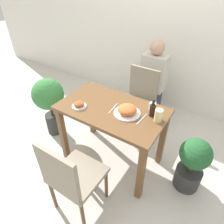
# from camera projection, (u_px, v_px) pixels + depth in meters

# --- Properties ---
(ground_plane) EXTENTS (16.00, 16.00, 0.00)m
(ground_plane) POSITION_uv_depth(u_px,v_px,m) (112.00, 158.00, 2.48)
(ground_plane) COLOR beige
(wall_back) EXTENTS (8.00, 0.05, 2.60)m
(wall_back) POSITION_uv_depth(u_px,v_px,m) (172.00, 22.00, 2.74)
(wall_back) COLOR white
(wall_back) RESTS_ON ground_plane
(dining_table) EXTENTS (1.09, 0.64, 0.76)m
(dining_table) POSITION_uv_depth(u_px,v_px,m) (112.00, 118.00, 2.10)
(dining_table) COLOR brown
(dining_table) RESTS_ON ground_plane
(chair_near) EXTENTS (0.42, 0.42, 0.89)m
(chair_near) POSITION_uv_depth(u_px,v_px,m) (71.00, 176.00, 1.68)
(chair_near) COLOR gray
(chair_near) RESTS_ON ground_plane
(chair_far) EXTENTS (0.42, 0.42, 0.89)m
(chair_far) POSITION_uv_depth(u_px,v_px,m) (139.00, 98.00, 2.66)
(chair_far) COLOR gray
(chair_far) RESTS_ON ground_plane
(food_plate) EXTENTS (0.26, 0.26, 0.09)m
(food_plate) POSITION_uv_depth(u_px,v_px,m) (127.00, 110.00, 1.93)
(food_plate) COLOR white
(food_plate) RESTS_ON dining_table
(side_plate) EXTENTS (0.15, 0.15, 0.06)m
(side_plate) POSITION_uv_depth(u_px,v_px,m) (79.00, 105.00, 2.03)
(side_plate) COLOR white
(side_plate) RESTS_ON dining_table
(drink_cup) EXTENTS (0.07, 0.07, 0.07)m
(drink_cup) POSITION_uv_depth(u_px,v_px,m) (152.00, 106.00, 1.99)
(drink_cup) COLOR white
(drink_cup) RESTS_ON dining_table
(juice_glass) EXTENTS (0.07, 0.07, 0.13)m
(juice_glass) POSITION_uv_depth(u_px,v_px,m) (158.00, 116.00, 1.82)
(juice_glass) COLOR beige
(juice_glass) RESTS_ON dining_table
(sauce_bottle) EXTENTS (0.06, 0.06, 0.18)m
(sauce_bottle) POSITION_uv_depth(u_px,v_px,m) (152.00, 110.00, 1.89)
(sauce_bottle) COLOR black
(sauce_bottle) RESTS_ON dining_table
(fork_utensil) EXTENTS (0.03, 0.19, 0.00)m
(fork_utensil) POSITION_uv_depth(u_px,v_px,m) (113.00, 108.00, 2.02)
(fork_utensil) COLOR silver
(fork_utensil) RESTS_ON dining_table
(spoon_utensil) EXTENTS (0.02, 0.20, 0.00)m
(spoon_utensil) POSITION_uv_depth(u_px,v_px,m) (142.00, 119.00, 1.88)
(spoon_utensil) COLOR silver
(spoon_utensil) RESTS_ON dining_table
(potted_plant_left) EXTENTS (0.40, 0.40, 0.82)m
(potted_plant_left) POSITION_uv_depth(u_px,v_px,m) (49.00, 99.00, 2.57)
(potted_plant_left) COLOR #333333
(potted_plant_left) RESTS_ON ground_plane
(potted_plant_right) EXTENTS (0.31, 0.31, 0.64)m
(potted_plant_right) POSITION_uv_depth(u_px,v_px,m) (192.00, 163.00, 1.98)
(potted_plant_right) COLOR #333333
(potted_plant_right) RESTS_ON ground_plane
(person_figure) EXTENTS (0.34, 0.22, 1.17)m
(person_figure) POSITION_uv_depth(u_px,v_px,m) (153.00, 81.00, 2.89)
(person_figure) COLOR #2D3347
(person_figure) RESTS_ON ground_plane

